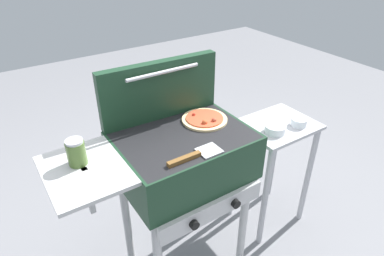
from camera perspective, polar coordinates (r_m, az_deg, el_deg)
grill at (r=1.68m, az=-1.75°, el=-5.48°), size 0.96×0.53×0.90m
grill_lid_open at (r=1.70m, az=-5.43°, el=6.43°), size 0.63×0.09×0.30m
pizza_pepperoni at (r=1.72m, az=2.15°, el=1.50°), size 0.23×0.23×0.04m
sauce_jar at (r=1.46m, az=-18.99°, el=-3.91°), size 0.08×0.08×0.12m
spatula at (r=1.45m, az=0.47°, el=-4.65°), size 0.26×0.09×0.02m
prep_table at (r=2.17m, az=13.57°, el=-4.14°), size 0.44×0.36×0.75m
topping_bowl_near at (r=2.07m, az=17.62°, el=0.95°), size 0.09×0.09×0.04m
topping_bowl_far at (r=1.96m, az=13.88°, el=-0.18°), size 0.12×0.12×0.04m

